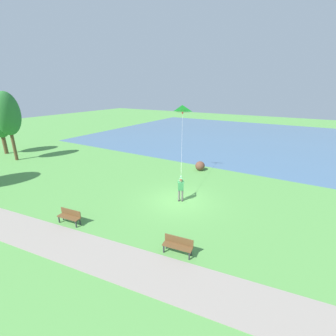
{
  "coord_description": "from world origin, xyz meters",
  "views": [
    {
      "loc": [
        -13.64,
        -7.3,
        7.83
      ],
      "look_at": [
        0.01,
        0.93,
        2.35
      ],
      "focal_mm": 25.04,
      "sensor_mm": 36.0,
      "label": 1
    }
  ],
  "objects": [
    {
      "name": "ground_plane",
      "position": [
        0.0,
        0.0,
        0.0
      ],
      "size": [
        120.0,
        120.0,
        0.0
      ],
      "primitive_type": "plane",
      "color": "#569947"
    },
    {
      "name": "lake_water",
      "position": [
        26.34,
        4.0,
        0.0
      ],
      "size": [
        36.0,
        44.0,
        0.01
      ],
      "primitive_type": "cube",
      "color": "#476B8E",
      "rests_on": "ground"
    },
    {
      "name": "walkway_path",
      "position": [
        -7.44,
        2.0,
        0.01
      ],
      "size": [
        6.82,
        32.02,
        0.02
      ],
      "primitive_type": "cube",
      "rotation": [
        0.0,
        0.0,
        0.14
      ],
      "color": "gray",
      "rests_on": "ground"
    },
    {
      "name": "person_kite_flyer",
      "position": [
        0.04,
        -0.12,
        1.05
      ],
      "size": [
        0.62,
        0.51,
        1.83
      ],
      "color": "#232328",
      "rests_on": "ground"
    },
    {
      "name": "flying_kite",
      "position": [
        5.06,
        2.52,
        5.96
      ],
      "size": [
        5.07,
        3.14,
        4.64
      ],
      "color": "green"
    },
    {
      "name": "park_bench_near_walkway",
      "position": [
        -5.09,
        -2.72,
        0.51
      ],
      "size": [
        0.64,
        1.55,
        0.88
      ],
      "color": "brown",
      "rests_on": "ground"
    },
    {
      "name": "park_bench_far_walkway",
      "position": [
        -6.07,
        4.21,
        0.51
      ],
      "size": [
        0.64,
        1.55,
        0.88
      ],
      "color": "brown",
      "rests_on": "ground"
    },
    {
      "name": "tree_behind_path",
      "position": [
        -0.61,
        20.77,
        5.15
      ],
      "size": [
        2.69,
        2.23,
        7.53
      ],
      "color": "brown",
      "rests_on": "ground"
    },
    {
      "name": "lakeside_shrub",
      "position": [
        6.96,
        1.4,
        0.46
      ],
      "size": [
        0.96,
        0.94,
        0.91
      ],
      "primitive_type": "ellipsoid",
      "color": "brown",
      "rests_on": "ground"
    }
  ]
}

